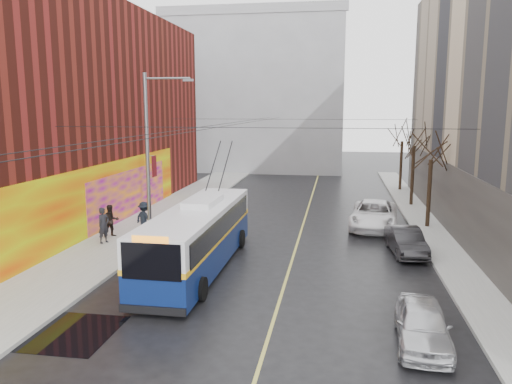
% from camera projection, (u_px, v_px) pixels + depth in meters
% --- Properties ---
extents(ground, '(140.00, 140.00, 0.00)m').
position_uv_depth(ground, '(222.00, 334.00, 16.11)').
color(ground, black).
rests_on(ground, ground).
extents(sidewalk_left, '(4.00, 60.00, 0.15)m').
position_uv_depth(sidewalk_left, '(135.00, 232.00, 29.05)').
color(sidewalk_left, gray).
rests_on(sidewalk_left, ground).
extents(sidewalk_right, '(2.00, 60.00, 0.15)m').
position_uv_depth(sidewalk_right, '(440.00, 245.00, 26.33)').
color(sidewalk_right, gray).
rests_on(sidewalk_right, ground).
extents(lane_line, '(0.12, 50.00, 0.01)m').
position_uv_depth(lane_line, '(301.00, 231.00, 29.49)').
color(lane_line, '#BFB74C').
rests_on(lane_line, ground).
extents(building_left, '(12.11, 36.00, 14.00)m').
position_uv_depth(building_left, '(23.00, 112.00, 31.12)').
color(building_left, '#551911').
rests_on(building_left, ground).
extents(building_far, '(20.50, 12.10, 18.00)m').
position_uv_depth(building_far, '(258.00, 93.00, 59.34)').
color(building_far, gray).
rests_on(building_far, ground).
extents(streetlight_pole, '(2.65, 0.60, 9.00)m').
position_uv_depth(streetlight_pole, '(150.00, 154.00, 26.01)').
color(streetlight_pole, slate).
rests_on(streetlight_pole, ground).
extents(catenary_wires, '(18.00, 60.00, 0.22)m').
position_uv_depth(catenary_wires, '(236.00, 124.00, 29.85)').
color(catenary_wires, black).
extents(tree_near, '(3.20, 3.20, 6.40)m').
position_uv_depth(tree_near, '(432.00, 146.00, 29.41)').
color(tree_near, black).
rests_on(tree_near, ground).
extents(tree_mid, '(3.20, 3.20, 6.68)m').
position_uv_depth(tree_mid, '(415.00, 135.00, 36.17)').
color(tree_mid, black).
rests_on(tree_mid, ground).
extents(tree_far, '(3.20, 3.20, 6.57)m').
position_uv_depth(tree_far, '(403.00, 132.00, 43.00)').
color(tree_far, black).
rests_on(tree_far, ground).
extents(puddle, '(2.80, 3.04, 0.01)m').
position_uv_depth(puddle, '(71.00, 333.00, 16.20)').
color(puddle, black).
rests_on(puddle, ground).
extents(pigeons_flying, '(2.11, 3.39, 1.64)m').
position_uv_depth(pigeons_flying, '(210.00, 116.00, 24.33)').
color(pigeons_flying, slate).
extents(trolleybus, '(2.77, 11.52, 5.43)m').
position_uv_depth(trolleybus, '(198.00, 236.00, 22.48)').
color(trolleybus, '#0A1B50').
rests_on(trolleybus, ground).
extents(parked_car_a, '(1.81, 4.01, 1.33)m').
position_uv_depth(parked_car_a, '(422.00, 324.00, 15.29)').
color(parked_car_a, silver).
rests_on(parked_car_a, ground).
extents(parked_car_b, '(1.85, 4.17, 1.33)m').
position_uv_depth(parked_car_b, '(406.00, 241.00, 24.80)').
color(parked_car_b, '#272629').
rests_on(parked_car_b, ground).
extents(parked_car_c, '(3.34, 6.13, 1.63)m').
position_uv_depth(parked_car_c, '(374.00, 215.00, 30.27)').
color(parked_car_c, white).
rests_on(parked_car_c, ground).
extents(following_car, '(2.58, 5.09, 1.66)m').
position_uv_depth(following_car, '(225.00, 208.00, 32.27)').
color(following_car, '#AEAFB3').
rests_on(following_car, ground).
extents(pedestrian_a, '(0.69, 0.81, 1.90)m').
position_uv_depth(pedestrian_a, '(103.00, 225.00, 26.32)').
color(pedestrian_a, black).
rests_on(pedestrian_a, sidewalk_left).
extents(pedestrian_b, '(1.10, 1.10, 1.80)m').
position_uv_depth(pedestrian_b, '(111.00, 221.00, 27.59)').
color(pedestrian_b, black).
rests_on(pedestrian_b, sidewalk_left).
extents(pedestrian_c, '(1.41, 1.16, 1.90)m').
position_uv_depth(pedestrian_c, '(144.00, 219.00, 27.93)').
color(pedestrian_c, black).
rests_on(pedestrian_c, sidewalk_left).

